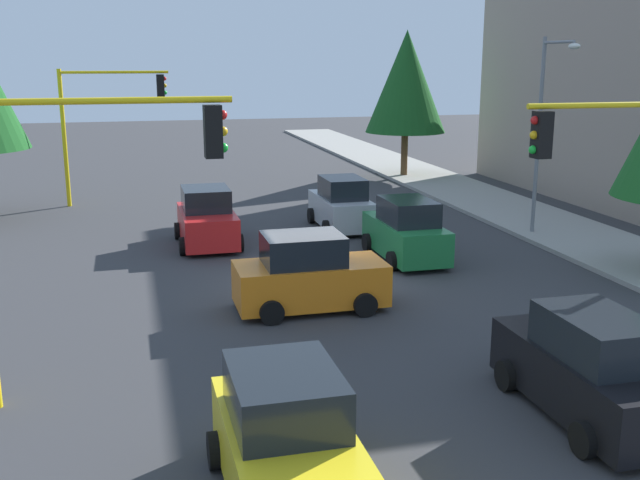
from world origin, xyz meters
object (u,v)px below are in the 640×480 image
Objects in this scene: traffic_signal_far_right at (105,110)px; car_green at (406,232)px; traffic_signal_near_right at (83,188)px; car_silver at (341,205)px; street_lamp_curbside at (546,116)px; tree_roadside_far at (406,82)px; traffic_signal_near_left at (635,172)px; car_yellow at (287,444)px; car_red at (207,219)px; car_black at (589,370)px; car_orange at (309,275)px.

car_green is at bearing 37.74° from traffic_signal_far_right.
car_silver is (-12.79, 8.47, -3.14)m from traffic_signal_near_right.
tree_roadside_far is at bearing 178.81° from street_lamp_curbside.
traffic_signal_near_right is 1.45× the size of car_green.
traffic_signal_near_left reaches higher than car_silver.
car_red is (-15.76, 0.52, -0.00)m from car_yellow.
tree_roadside_far is at bearing 166.10° from car_black.
street_lamp_curbside is at bearing 138.87° from car_yellow.
traffic_signal_near_right is 28.43m from tree_roadside_far.
car_green is at bearing -165.21° from traffic_signal_near_left.
car_silver is at bearing -116.31° from street_lamp_curbside.
car_red is at bearing -166.56° from car_orange.
car_orange is at bearing 128.17° from traffic_signal_near_right.
car_red is (-1.87, -11.60, -3.45)m from street_lamp_curbside.
traffic_signal_near_right is at bearing -90.00° from traffic_signal_near_left.
street_lamp_curbside is 1.67× the size of car_black.
car_silver is (-12.79, -2.89, -2.99)m from traffic_signal_near_left.
car_orange is 5.79m from car_green.
car_green is at bearing -74.29° from street_lamp_curbside.
car_black and car_orange have the same top height.
tree_roadside_far is at bearing 149.04° from car_silver.
car_silver is (11.21, -6.73, -4.18)m from tree_roadside_far.
car_orange is (-8.27, 2.31, -0.00)m from car_yellow.
car_yellow is at bearing -63.56° from traffic_signal_near_left.
traffic_signal_near_right is at bearing 0.07° from traffic_signal_far_right.
traffic_signal_far_right is (-20.00, -11.39, 0.24)m from traffic_signal_near_left.
tree_roadside_far is at bearing 147.65° from traffic_signal_near_right.
traffic_signal_far_right is 1.40× the size of car_black.
car_black and car_green have the same top height.
car_orange is at bearing -21.07° from car_silver.
car_red is (1.30, -5.18, 0.00)m from car_silver.
car_black is (12.63, -6.39, -3.45)m from street_lamp_curbside.
street_lamp_curbside is at bearing 105.71° from car_green.
car_yellow is 1.03× the size of car_red.
traffic_signal_near_right is at bearing -57.18° from street_lamp_curbside.
car_yellow is at bearing -1.89° from car_red.
street_lamp_curbside is 14.56m from car_black.
traffic_signal_near_right is 5.98m from car_yellow.
car_red is at bearing -144.91° from traffic_signal_near_left.
car_yellow is at bearing -23.72° from tree_roadside_far.
car_silver is at bearing -170.77° from car_green.
car_silver and car_green have the same top height.
street_lamp_curbside is (10.39, 14.92, 0.22)m from traffic_signal_far_right.
car_yellow is 1.03× the size of car_silver.
traffic_signal_near_left is 1.42× the size of car_yellow.
tree_roadside_far is 2.06× the size of car_silver.
traffic_signal_near_left is at bearing 14.79° from car_green.
tree_roadside_far is (-14.39, 0.30, 0.72)m from street_lamp_curbside.
street_lamp_curbside is 7.96m from car_silver.
car_green is (-12.29, 6.47, -0.00)m from car_yellow.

